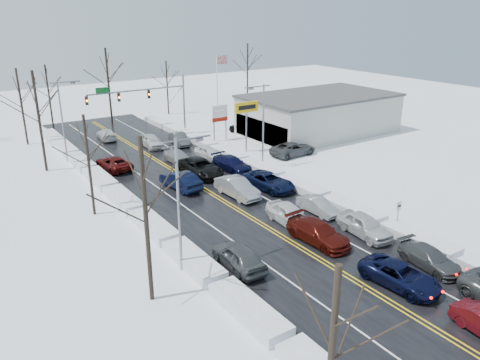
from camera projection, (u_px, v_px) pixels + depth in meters
ground at (252, 218)px, 38.52m from camera, size 160.00×160.00×0.00m
road_surface at (238, 210)px, 40.08m from camera, size 14.00×84.00×0.01m
snow_bank_left at (156, 232)px, 36.10m from camera, size 1.76×72.00×0.73m
snow_bank_right at (305, 192)px, 44.06m from camera, size 1.76×72.00×0.73m
traffic_signal_mast at (149, 97)px, 60.23m from camera, size 13.28×0.39×8.00m
tires_plus_sign at (246, 111)px, 54.75m from camera, size 3.20×0.34×6.00m
used_vehicles_sign at (220, 115)px, 60.01m from camera, size 2.20×0.22×4.65m
speed_limit_sign at (398, 210)px, 36.02m from camera, size 0.55×0.09×2.35m
flagpole at (218, 84)px, 67.78m from camera, size 1.87×1.20×10.00m
dealership_building at (319, 114)px, 64.17m from camera, size 20.40×12.40×5.30m
streetlight_ne at (262, 120)px, 48.82m from camera, size 3.20×0.25×9.00m
streetlight_sw at (181, 195)px, 29.23m from camera, size 3.20×0.25×9.00m
streetlight_nw at (63, 115)px, 51.04m from camera, size 3.20×0.25×9.00m
tree_left_a at (333, 339)px, 15.01m from camera, size 3.60×3.60×9.00m
tree_left_b at (144, 190)px, 25.41m from camera, size 4.00×4.00×10.00m
tree_left_c at (87, 146)px, 37.21m from camera, size 3.40×3.40×8.50m
tree_left_d at (37, 102)px, 47.26m from camera, size 4.20×4.20×10.50m
tree_left_e at (19, 92)px, 57.06m from camera, size 3.80×3.80×9.50m
tree_far_b at (47, 84)px, 65.14m from camera, size 3.60×3.60×9.00m
tree_far_c at (107, 72)px, 67.29m from camera, size 4.40×4.40×11.00m
tree_far_d at (167, 77)px, 74.30m from camera, size 3.40×3.40×8.50m
tree_far_e at (248, 62)px, 82.58m from camera, size 4.20×4.20×10.50m
queued_car_2 at (399, 285)px, 29.17m from camera, size 2.81×5.33×1.43m
queued_car_3 at (317, 242)px, 34.59m from camera, size 2.46×5.51×1.57m
queued_car_4 at (289, 224)px, 37.51m from camera, size 2.30×4.97×1.65m
queued_car_5 at (237, 196)px, 43.01m from camera, size 2.04×5.23×1.70m
queued_car_6 at (201, 175)px, 48.46m from camera, size 2.83×6.08×1.68m
queued_car_7 at (178, 163)px, 52.38m from camera, size 2.02×4.70×1.35m
queued_car_8 at (152, 147)px, 58.15m from camera, size 2.16×4.86×1.63m
queued_car_11 at (428, 267)px, 31.28m from camera, size 2.32×4.74×1.33m
queued_car_12 at (364, 235)px, 35.65m from camera, size 2.37×4.98×1.64m
queued_car_13 at (317, 213)px, 39.51m from camera, size 1.48×4.05×1.32m
queued_car_14 at (268, 189)px, 44.80m from camera, size 3.31×5.90×1.56m
queued_car_15 at (232, 171)px, 49.78m from camera, size 2.59×5.39×1.51m
queued_car_16 at (209, 159)px, 53.70m from camera, size 2.10×4.31×1.42m
queued_car_17 at (180, 145)px, 59.28m from camera, size 2.12×4.63×1.47m
oncoming_car_0 at (181, 189)px, 44.84m from camera, size 2.33×5.29×1.69m
oncoming_car_1 at (114, 169)px, 50.15m from camera, size 3.00×5.41×1.43m
oncoming_car_2 at (107, 139)px, 61.59m from camera, size 2.37×4.90×1.37m
oncoming_car_3 at (239, 267)px, 31.24m from camera, size 2.18×4.92×1.64m
parked_car_0 at (293, 155)px, 54.98m from camera, size 5.79×2.80×1.59m
parked_car_1 at (289, 144)px, 59.69m from camera, size 2.66×5.33×1.49m
parked_car_2 at (244, 134)px, 64.34m from camera, size 2.46×5.03×1.65m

